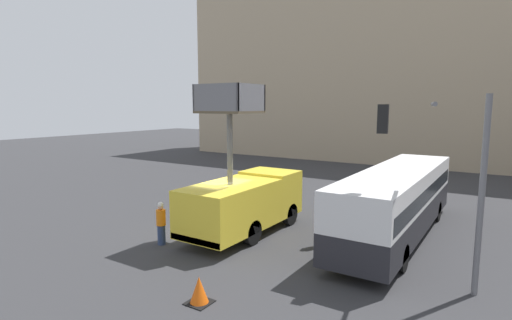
{
  "coord_description": "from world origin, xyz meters",
  "views": [
    {
      "loc": [
        10.76,
        -13.25,
        5.64
      ],
      "look_at": [
        1.03,
        1.81,
        3.18
      ],
      "focal_mm": 28.0,
      "sensor_mm": 36.0,
      "label": 1
    }
  ],
  "objects_px": {
    "city_bus": "(398,198)",
    "road_worker_near_truck": "(161,223)",
    "utility_truck": "(244,199)",
    "traffic_light_pole": "(445,161)",
    "traffic_cone_near_truck": "(199,291)",
    "road_worker_directing": "(323,223)"
  },
  "relations": [
    {
      "from": "city_bus",
      "to": "road_worker_near_truck",
      "type": "xyz_separation_m",
      "value": [
        -7.81,
        -6.16,
        -0.85
      ]
    },
    {
      "from": "traffic_light_pole",
      "to": "traffic_cone_near_truck",
      "type": "height_order",
      "value": "traffic_light_pole"
    },
    {
      "from": "traffic_light_pole",
      "to": "road_worker_directing",
      "type": "height_order",
      "value": "traffic_light_pole"
    },
    {
      "from": "utility_truck",
      "to": "road_worker_directing",
      "type": "relative_size",
      "value": 3.46
    },
    {
      "from": "city_bus",
      "to": "traffic_light_pole",
      "type": "bearing_deg",
      "value": -135.31
    },
    {
      "from": "road_worker_directing",
      "to": "city_bus",
      "type": "bearing_deg",
      "value": 179.4
    },
    {
      "from": "traffic_light_pole",
      "to": "road_worker_directing",
      "type": "xyz_separation_m",
      "value": [
        -4.5,
        1.59,
        -3.06
      ]
    },
    {
      "from": "city_bus",
      "to": "traffic_cone_near_truck",
      "type": "height_order",
      "value": "city_bus"
    },
    {
      "from": "city_bus",
      "to": "traffic_cone_near_truck",
      "type": "distance_m",
      "value": 9.74
    },
    {
      "from": "utility_truck",
      "to": "city_bus",
      "type": "distance_m",
      "value": 6.6
    },
    {
      "from": "utility_truck",
      "to": "road_worker_directing",
      "type": "height_order",
      "value": "utility_truck"
    },
    {
      "from": "road_worker_near_truck",
      "to": "road_worker_directing",
      "type": "xyz_separation_m",
      "value": [
        5.62,
        3.4,
        0.06
      ]
    },
    {
      "from": "road_worker_directing",
      "to": "traffic_cone_near_truck",
      "type": "relative_size",
      "value": 2.38
    },
    {
      "from": "city_bus",
      "to": "road_worker_near_truck",
      "type": "bearing_deg",
      "value": 145.11
    },
    {
      "from": "road_worker_near_truck",
      "to": "traffic_light_pole",
      "type": "bearing_deg",
      "value": 104.13
    },
    {
      "from": "utility_truck",
      "to": "city_bus",
      "type": "height_order",
      "value": "utility_truck"
    },
    {
      "from": "road_worker_directing",
      "to": "traffic_cone_near_truck",
      "type": "xyz_separation_m",
      "value": [
        -1.08,
        -6.3,
        -0.57
      ]
    },
    {
      "from": "road_worker_near_truck",
      "to": "utility_truck",
      "type": "bearing_deg",
      "value": 149.69
    },
    {
      "from": "road_worker_directing",
      "to": "traffic_light_pole",
      "type": "bearing_deg",
      "value": 108.39
    },
    {
      "from": "road_worker_near_truck",
      "to": "road_worker_directing",
      "type": "relative_size",
      "value": 0.94
    },
    {
      "from": "road_worker_near_truck",
      "to": "road_worker_directing",
      "type": "bearing_deg",
      "value": 125.15
    },
    {
      "from": "traffic_light_pole",
      "to": "road_worker_near_truck",
      "type": "distance_m",
      "value": 10.74
    }
  ]
}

